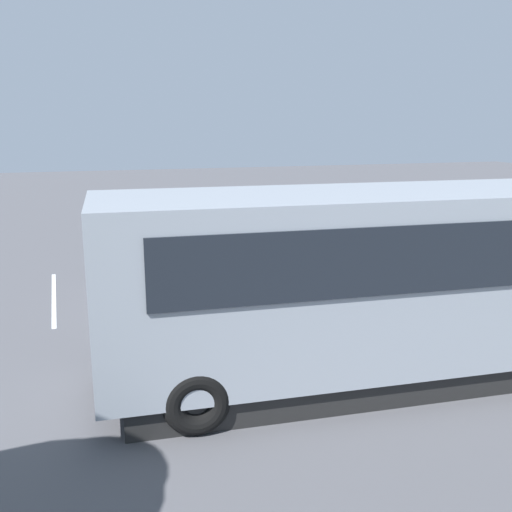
{
  "coord_description": "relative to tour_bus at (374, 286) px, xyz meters",
  "views": [
    {
      "loc": [
        2.82,
        13.37,
        4.37
      ],
      "look_at": [
        -1.09,
        0.06,
        1.1
      ],
      "focal_mm": 40.58,
      "sensor_mm": 36.0,
      "label": 1
    }
  ],
  "objects": [
    {
      "name": "bay_line_a",
      "position": [
        -3.37,
        -6.43,
        -1.64
      ],
      "size": [
        0.26,
        3.61,
        0.01
      ],
      "color": "white",
      "rests_on": "ground_plane"
    },
    {
      "name": "bay_line_b",
      "position": [
        -0.41,
        -6.43,
        -1.64
      ],
      "size": [
        0.32,
        4.95,
        0.01
      ],
      "color": "white",
      "rests_on": "ground_plane"
    },
    {
      "name": "traffic_cone",
      "position": [
        0.69,
        -6.46,
        -1.34
      ],
      "size": [
        0.34,
        0.34,
        0.63
      ],
      "color": "orange",
      "rests_on": "ground_plane"
    },
    {
      "name": "stunt_motorcycle",
      "position": [
        3.11,
        -7.57,
        -1.03
      ],
      "size": [
        2.05,
        0.58,
        1.23
      ],
      "color": "black",
      "rests_on": "ground_plane"
    },
    {
      "name": "parked_motorcycle_silver",
      "position": [
        -4.02,
        -2.25,
        -1.16
      ],
      "size": [
        2.05,
        0.58,
        0.99
      ],
      "color": "black",
      "rests_on": "ground_plane"
    },
    {
      "name": "bay_line_c",
      "position": [
        2.54,
        -6.43,
        -1.64
      ],
      "size": [
        0.27,
        3.79,
        0.01
      ],
      "color": "white",
      "rests_on": "ground_plane"
    },
    {
      "name": "ground_plane",
      "position": [
        1.71,
        -4.98,
        -1.64
      ],
      "size": [
        80.0,
        80.0,
        0.0
      ],
      "primitive_type": "plane",
      "color": "#4C4C51"
    },
    {
      "name": "spectator_centre",
      "position": [
        -0.59,
        -2.87,
        -0.66
      ],
      "size": [
        0.58,
        0.36,
        1.66
      ],
      "color": "#473823",
      "rests_on": "ground_plane"
    },
    {
      "name": "bay_line_d",
      "position": [
        5.5,
        -6.43,
        -1.64
      ],
      "size": [
        0.31,
        4.73,
        0.01
      ],
      "color": "white",
      "rests_on": "ground_plane"
    },
    {
      "name": "spectator_far_left",
      "position": [
        -2.58,
        -2.83,
        -0.65
      ],
      "size": [
        0.58,
        0.34,
        1.67
      ],
      "color": "black",
      "rests_on": "ground_plane"
    },
    {
      "name": "spectator_right",
      "position": [
        0.45,
        -2.6,
        -0.57
      ],
      "size": [
        0.57,
        0.32,
        1.79
      ],
      "color": "black",
      "rests_on": "ground_plane"
    },
    {
      "name": "spectator_far_right",
      "position": [
        1.39,
        -2.98,
        -0.55
      ],
      "size": [
        0.58,
        0.37,
        1.82
      ],
      "color": "black",
      "rests_on": "ground_plane"
    },
    {
      "name": "spectator_left",
      "position": [
        -1.51,
        -2.72,
        -0.62
      ],
      "size": [
        0.58,
        0.36,
        1.73
      ],
      "color": "black",
      "rests_on": "ground_plane"
    },
    {
      "name": "tour_bus",
      "position": [
        0.0,
        0.0,
        0.0
      ],
      "size": [
        9.25,
        2.87,
        3.25
      ],
      "color": "#8C939E",
      "rests_on": "ground_plane"
    }
  ]
}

